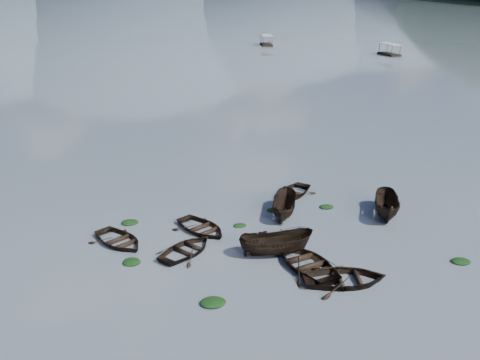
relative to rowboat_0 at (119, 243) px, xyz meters
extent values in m
plane|color=slate|center=(8.29, -7.05, 0.00)|extent=(2400.00, 2400.00, 0.00)
imported|color=black|center=(0.00, 0.00, 0.00)|extent=(4.79, 4.99, 0.84)
imported|color=black|center=(4.18, -1.76, 0.00)|extent=(4.82, 4.81, 0.82)
imported|color=black|center=(9.48, -2.63, 0.00)|extent=(4.52, 1.77, 1.73)
imported|color=black|center=(10.99, -4.38, 0.00)|extent=(4.86, 5.65, 0.98)
imported|color=black|center=(12.61, -6.31, 0.00)|extent=(4.80, 3.57, 0.95)
imported|color=black|center=(18.26, 1.91, 0.00)|extent=(3.05, 4.82, 1.74)
imported|color=black|center=(5.24, 1.12, 0.00)|extent=(4.76, 5.04, 0.85)
imported|color=black|center=(12.41, 6.38, 0.00)|extent=(4.99, 5.10, 0.86)
imported|color=black|center=(11.10, 2.91, 0.00)|extent=(2.78, 4.48, 1.62)
ellipsoid|color=black|center=(0.90, -2.44, 0.00)|extent=(0.97, 0.79, 0.21)
ellipsoid|color=black|center=(0.93, -2.64, 0.00)|extent=(1.06, 0.85, 0.23)
ellipsoid|color=black|center=(5.30, -7.39, 0.00)|extent=(1.35, 1.08, 0.29)
ellipsoid|color=black|center=(10.48, 3.76, 0.00)|extent=(0.85, 0.71, 0.19)
ellipsoid|color=black|center=(20.06, -4.99, 0.00)|extent=(1.15, 0.91, 0.24)
ellipsoid|color=black|center=(0.47, 2.91, 0.00)|extent=(1.17, 0.95, 0.25)
ellipsoid|color=black|center=(7.83, 1.54, 0.00)|extent=(0.87, 0.72, 0.18)
ellipsoid|color=black|center=(14.47, 3.78, 0.00)|extent=(1.05, 0.84, 0.23)
camera|label=1|loc=(3.70, -30.66, 15.58)|focal=40.00mm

